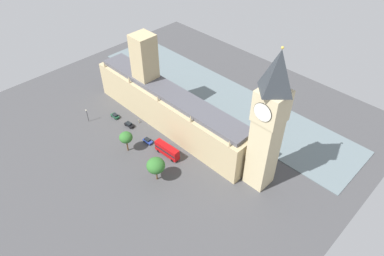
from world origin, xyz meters
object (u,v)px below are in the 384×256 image
Objects in this scene: pedestrian_near_tower at (139,121)px; plane_tree_under_trees at (126,138)px; clock_tower at (268,122)px; street_lamp_opposite_hall at (87,113)px; plane_tree_by_river_gate at (156,166)px; car_black_trailing at (129,125)px; car_blue_far_end at (148,141)px; parliament_building at (167,105)px; double_decker_bus_leading at (167,150)px; car_dark_green_kerbside at (115,116)px.

pedestrian_near_tower is 17.60m from plane_tree_under_trees.
pedestrian_near_tower is 0.18× the size of plane_tree_under_trees.
street_lamp_opposite_hall is (23.70, -69.41, -22.03)m from clock_tower.
pedestrian_near_tower is 32.88m from plane_tree_by_river_gate.
pedestrian_near_tower is (-4.25, 0.95, -0.18)m from car_black_trailing.
car_blue_far_end is 0.44× the size of plane_tree_by_river_gate.
pedestrian_near_tower is at bearing 132.56° from street_lamp_opposite_hall.
parliament_building is at bearing -176.37° from plane_tree_under_trees.
plane_tree_under_trees is at bearing -15.41° from car_blue_far_end.
double_decker_bus_leading is 1.12× the size of plane_tree_by_river_gate.
plane_tree_by_river_gate is at bearing -152.16° from double_decker_bus_leading.
clock_tower is 76.58m from street_lamp_opposite_hall.
parliament_building is 18.14m from car_black_trailing.
double_decker_bus_leading is 39.41m from street_lamp_opposite_hall.
car_blue_far_end is 13.02m from pedestrian_near_tower.
plane_tree_under_trees is at bearing 45.98° from car_black_trailing.
parliament_building is 12.81× the size of street_lamp_opposite_hall.
parliament_building is 48.26m from clock_tower.
plane_tree_by_river_gate is (9.67, 16.77, 5.86)m from car_blue_far_end.
car_black_trailing is 0.73× the size of street_lamp_opposite_hall.
double_decker_bus_leading is 23.08m from pedestrian_near_tower.
clock_tower is 12.26× the size of car_blue_far_end.
car_black_trailing is at bearing 124.48° from street_lamp_opposite_hall.
pedestrian_near_tower is at bearing -117.13° from plane_tree_by_river_gate.
car_dark_green_kerbside is 11.44m from street_lamp_opposite_hall.
double_decker_bus_leading is (12.99, 13.89, -6.71)m from parliament_building.
car_black_trailing is 0.42× the size of double_decker_bus_leading.
car_black_trailing is 15.28m from plane_tree_under_trees.
car_dark_green_kerbside is at bearing 148.61° from street_lamp_opposite_hall.
plane_tree_by_river_gate is at bearing 89.40° from street_lamp_opposite_hall.
parliament_building is 20.16m from double_decker_bus_leading.
parliament_building reaches higher than car_black_trailing.
clock_tower is 4.79× the size of double_decker_bus_leading.
street_lamp_opposite_hall is at bearing 101.46° from double_decker_bus_leading.
car_dark_green_kerbside and car_black_trailing have the same top height.
car_dark_green_kerbside is at bearing -53.88° from parliament_building.
plane_tree_under_trees is 1.43× the size of street_lamp_opposite_hall.
car_black_trailing is 4.35m from pedestrian_near_tower.
pedestrian_near_tower is 0.17× the size of plane_tree_by_river_gate.
clock_tower is 32.34× the size of pedestrian_near_tower.
pedestrian_near_tower is at bearing -115.01° from car_blue_far_end.
clock_tower is 39.95m from plane_tree_by_river_gate.
car_blue_far_end is at bearing -88.60° from car_dark_green_kerbside.
double_decker_bus_leading is (-0.67, 10.58, 1.75)m from car_blue_far_end.
car_black_trailing is at bearing 120.29° from pedestrian_near_tower.
car_blue_far_end is 0.48× the size of plane_tree_under_trees.
car_dark_green_kerbside is 8.93m from car_black_trailing.
car_black_trailing is (-0.69, 8.90, 0.00)m from car_dark_green_kerbside.
plane_tree_under_trees is 0.92× the size of plane_tree_by_river_gate.
car_black_trailing is 1.07× the size of car_blue_far_end.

